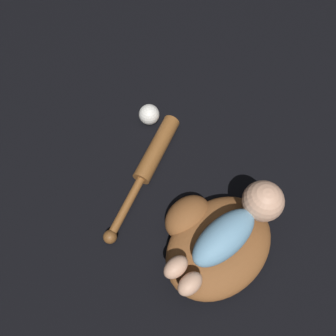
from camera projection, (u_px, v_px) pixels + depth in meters
ground_plane at (210, 238)px, 0.97m from camera, size 6.00×6.00×0.00m
baseball_glove at (214, 240)px, 0.92m from camera, size 0.38×0.34×0.10m
baby_figure at (236, 225)px, 0.84m from camera, size 0.37×0.18×0.11m
baseball_bat at (150, 161)px, 1.05m from camera, size 0.46×0.14×0.06m
baseball at (149, 115)px, 1.13m from camera, size 0.07×0.07×0.07m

